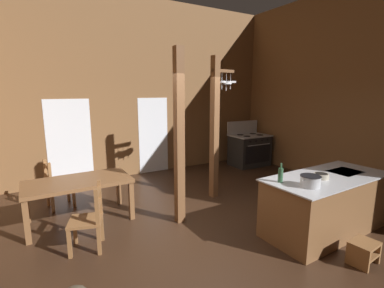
# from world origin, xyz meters

# --- Properties ---
(ground_plane) EXTENTS (8.55, 8.03, 0.10)m
(ground_plane) POSITION_xyz_m (0.00, 0.00, -0.05)
(ground_plane) COLOR #382316
(wall_back) EXTENTS (8.55, 0.14, 4.57)m
(wall_back) POSITION_xyz_m (0.00, 3.68, 2.28)
(wall_back) COLOR brown
(wall_back) RESTS_ON ground_plane
(wall_right) EXTENTS (0.14, 8.03, 4.57)m
(wall_right) POSITION_xyz_m (3.94, 0.00, 2.28)
(wall_right) COLOR brown
(wall_right) RESTS_ON ground_plane
(glazed_door_back_left) EXTENTS (1.00, 0.01, 2.05)m
(glazed_door_back_left) POSITION_xyz_m (-1.74, 3.61, 1.02)
(glazed_door_back_left) COLOR white
(glazed_door_back_left) RESTS_ON ground_plane
(glazed_panel_back_right) EXTENTS (0.84, 0.01, 2.05)m
(glazed_panel_back_right) POSITION_xyz_m (0.39, 3.61, 1.02)
(glazed_panel_back_right) COLOR white
(glazed_panel_back_right) RESTS_ON ground_plane
(kitchen_island) EXTENTS (2.19, 1.02, 0.92)m
(kitchen_island) POSITION_xyz_m (1.49, -0.89, 0.46)
(kitchen_island) COLOR brown
(kitchen_island) RESTS_ON ground_plane
(stove_range) EXTENTS (1.15, 0.84, 1.32)m
(stove_range) POSITION_xyz_m (3.16, 2.81, 0.48)
(stove_range) COLOR black
(stove_range) RESTS_ON ground_plane
(support_post_with_pot_rack) EXTENTS (0.64, 0.28, 2.92)m
(support_post_with_pot_rack) POSITION_xyz_m (0.82, 1.24, 1.59)
(support_post_with_pot_rack) COLOR brown
(support_post_with_pot_rack) RESTS_ON ground_plane
(support_post_center) EXTENTS (0.14, 0.14, 2.92)m
(support_post_center) POSITION_xyz_m (-0.38, 0.56, 1.46)
(support_post_center) COLOR brown
(support_post_center) RESTS_ON ground_plane
(step_stool) EXTENTS (0.39, 0.31, 0.30)m
(step_stool) POSITION_xyz_m (1.15, -1.70, 0.18)
(step_stool) COLOR olive
(step_stool) RESTS_ON ground_plane
(dining_table) EXTENTS (1.72, 0.93, 0.74)m
(dining_table) POSITION_xyz_m (-1.88, 1.43, 0.65)
(dining_table) COLOR brown
(dining_table) RESTS_ON ground_plane
(ladderback_chair_near_window) EXTENTS (0.50, 0.50, 0.95)m
(ladderback_chair_near_window) POSITION_xyz_m (-2.16, 2.27, 0.45)
(ladderback_chair_near_window) COLOR olive
(ladderback_chair_near_window) RESTS_ON ground_plane
(ladderback_chair_by_post) EXTENTS (0.55, 0.55, 0.95)m
(ladderback_chair_by_post) POSITION_xyz_m (-1.88, 0.44, 0.45)
(ladderback_chair_by_post) COLOR olive
(ladderback_chair_by_post) RESTS_ON ground_plane
(stockpot_on_counter) EXTENTS (0.35, 0.28, 0.16)m
(stockpot_on_counter) POSITION_xyz_m (0.82, -1.07, 1.00)
(stockpot_on_counter) COLOR #B7BABF
(stockpot_on_counter) RESTS_ON kitchen_island
(mixing_bowl_on_counter) EXTENTS (0.22, 0.22, 0.08)m
(mixing_bowl_on_counter) POSITION_xyz_m (1.29, -0.91, 0.96)
(mixing_bowl_on_counter) COLOR #B2A893
(mixing_bowl_on_counter) RESTS_ON kitchen_island
(bottle_tall_on_counter) EXTENTS (0.07, 0.07, 0.29)m
(bottle_tall_on_counter) POSITION_xyz_m (0.61, -0.72, 1.03)
(bottle_tall_on_counter) COLOR #2D5638
(bottle_tall_on_counter) RESTS_ON kitchen_island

